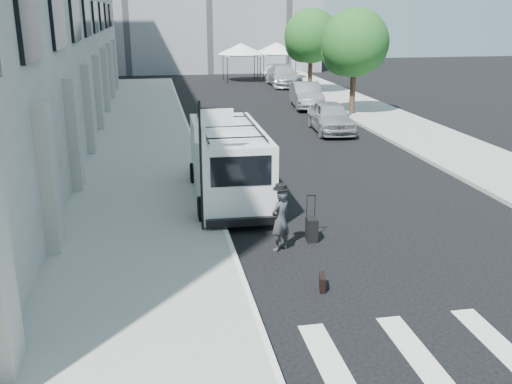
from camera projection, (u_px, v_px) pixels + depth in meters
name	position (u px, v px, depth m)	size (l,w,h in m)	color
ground	(330.00, 278.00, 13.01)	(120.00, 120.00, 0.00)	black
sidewalk_left	(143.00, 137.00, 27.24)	(4.50, 48.00, 0.15)	gray
sidewalk_right	(374.00, 114.00, 33.28)	(4.00, 56.00, 0.15)	gray
sign_pole	(209.00, 139.00, 14.80)	(1.03, 0.07, 3.50)	black
tree_near	(352.00, 45.00, 31.98)	(3.80, 3.83, 6.03)	black
tree_far	(309.00, 38.00, 40.41)	(3.80, 3.83, 6.03)	black
tent_left	(241.00, 49.00, 48.48)	(4.00, 4.00, 3.20)	black
tent_right	(277.00, 48.00, 49.50)	(4.00, 4.00, 3.20)	black
businessman	(280.00, 220.00, 14.31)	(0.59, 0.39, 1.62)	#313033
briefcase	(322.00, 282.00, 12.43)	(0.12, 0.44, 0.34)	black
suitcase	(312.00, 229.00, 15.05)	(0.30, 0.45, 1.21)	black
cargo_van	(228.00, 162.00, 18.13)	(2.31, 6.32, 2.36)	silver
parked_car_a	(331.00, 117.00, 28.46)	(1.80, 4.47, 1.52)	#96999E
parked_car_b	(306.00, 95.00, 35.69)	(1.63, 4.69, 1.54)	slate
parked_car_c	(283.00, 76.00, 45.86)	(2.26, 5.55, 1.61)	#A0A3A7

